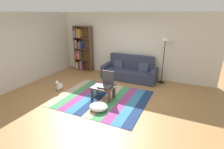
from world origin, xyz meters
name	(u,v)px	position (x,y,z in m)	size (l,w,h in m)	color
ground_plane	(106,98)	(0.00, 0.00, 0.00)	(14.00, 14.00, 0.00)	#9E7042
back_wall	(132,45)	(0.00, 2.55, 1.35)	(6.80, 0.10, 2.70)	silver
left_wall	(41,46)	(-3.40, 0.75, 1.35)	(0.10, 5.50, 2.70)	beige
rug	(102,98)	(-0.11, -0.04, 0.01)	(2.86, 2.43, 0.01)	tan
couch	(130,71)	(0.10, 2.02, 0.34)	(2.26, 0.80, 1.00)	#2D3347
bookshelf	(81,49)	(-2.46, 2.31, 1.02)	(0.90, 0.28, 2.09)	brown
coffee_table	(103,89)	(-0.07, -0.04, 0.33)	(0.70, 0.46, 0.40)	#513826
pouf	(99,107)	(0.14, -0.73, 0.10)	(0.54, 0.49, 0.18)	white
dog	(59,86)	(-1.83, -0.12, 0.16)	(0.22, 0.35, 0.40)	beige
standing_lamp	(165,45)	(1.40, 2.19, 1.53)	(0.32, 0.32, 1.83)	black
tv_remote	(103,87)	(-0.05, -0.05, 0.42)	(0.04, 0.15, 0.02)	black
folding_chair	(107,82)	(0.00, 0.09, 0.53)	(0.40, 0.40, 0.90)	#38383D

